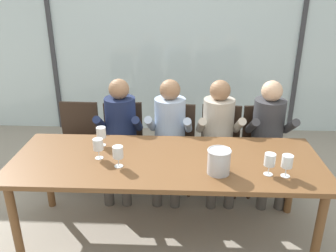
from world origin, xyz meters
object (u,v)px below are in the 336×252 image
at_px(chair_left_of_center, 124,138).
at_px(person_navy_polo, 120,129).
at_px(chair_center, 175,139).
at_px(ice_bucket_primary, 219,161).
at_px(chair_near_window_right, 264,142).
at_px(person_beige_jumper, 219,131).
at_px(wine_glass_center_pour, 101,133).
at_px(chair_near_curtain, 78,137).
at_px(dining_table, 166,166).
at_px(person_charcoal_jacket, 269,132).
at_px(person_pale_blue_shirt, 170,130).
at_px(wine_glass_by_left_taster, 270,161).
at_px(chair_right_of_center, 220,141).
at_px(wine_glass_by_right_taster, 287,162).
at_px(wine_glass_spare_empty, 118,153).
at_px(wine_glass_near_bucket, 98,145).

distance_m(chair_left_of_center, person_navy_polo, 0.24).
bearing_deg(chair_center, person_navy_polo, -158.69).
bearing_deg(ice_bucket_primary, chair_near_window_right, 61.16).
distance_m(chair_center, person_beige_jumper, 0.51).
bearing_deg(chair_left_of_center, wine_glass_center_pour, -102.83).
xyz_separation_m(chair_near_curtain, chair_center, (1.07, -0.02, 0.00)).
height_order(dining_table, chair_center, chair_center).
distance_m(person_charcoal_jacket, wine_glass_center_pour, 1.69).
height_order(chair_center, person_charcoal_jacket, person_charcoal_jacket).
bearing_deg(ice_bucket_primary, chair_left_of_center, 129.84).
height_order(person_pale_blue_shirt, wine_glass_by_left_taster, person_pale_blue_shirt).
distance_m(dining_table, person_charcoal_jacket, 1.25).
distance_m(chair_right_of_center, ice_bucket_primary, 1.14).
relative_size(chair_left_of_center, ice_bucket_primary, 4.55).
bearing_deg(person_charcoal_jacket, dining_table, -145.35).
xyz_separation_m(chair_left_of_center, chair_right_of_center, (1.05, -0.03, 0.00)).
xyz_separation_m(chair_left_of_center, person_pale_blue_shirt, (0.51, -0.16, 0.17)).
xyz_separation_m(person_beige_jumper, person_charcoal_jacket, (0.51, -0.00, 0.00)).
distance_m(chair_right_of_center, person_beige_jumper, 0.22).
relative_size(person_pale_blue_shirt, wine_glass_by_left_taster, 6.94).
relative_size(chair_near_window_right, wine_glass_by_right_taster, 5.11).
bearing_deg(wine_glass_spare_empty, chair_near_window_right, 36.39).
height_order(chair_left_of_center, wine_glass_by_left_taster, wine_glass_by_left_taster).
relative_size(dining_table, wine_glass_by_right_taster, 14.72).
bearing_deg(chair_left_of_center, wine_glass_by_right_taster, -45.11).
relative_size(chair_left_of_center, chair_right_of_center, 1.00).
xyz_separation_m(chair_left_of_center, wine_glass_by_right_taster, (1.42, -1.13, 0.35)).
bearing_deg(chair_right_of_center, wine_glass_by_right_taster, -63.30).
height_order(person_beige_jumper, wine_glass_near_bucket, person_beige_jumper).
bearing_deg(wine_glass_by_right_taster, wine_glass_center_pour, 162.62).
distance_m(ice_bucket_primary, wine_glass_spare_empty, 0.78).
distance_m(dining_table, wine_glass_near_bucket, 0.59).
height_order(chair_center, ice_bucket_primary, ice_bucket_primary).
bearing_deg(dining_table, chair_near_curtain, 138.28).
height_order(person_beige_jumper, wine_glass_spare_empty, person_beige_jumper).
relative_size(chair_near_window_right, wine_glass_center_pour, 5.11).
height_order(chair_center, wine_glass_spare_empty, wine_glass_spare_empty).
bearing_deg(chair_right_of_center, person_navy_polo, -164.47).
xyz_separation_m(dining_table, chair_center, (0.05, 0.89, -0.16)).
bearing_deg(wine_glass_near_bucket, dining_table, 0.88).
height_order(dining_table, ice_bucket_primary, ice_bucket_primary).
distance_m(chair_near_window_right, wine_glass_near_bucket, 1.83).
bearing_deg(person_beige_jumper, chair_right_of_center, 74.03).
relative_size(dining_table, person_pale_blue_shirt, 2.12).
bearing_deg(dining_table, wine_glass_near_bucket, -179.12).
bearing_deg(person_pale_blue_shirt, person_beige_jumper, 4.05).
xyz_separation_m(chair_near_curtain, chair_right_of_center, (1.55, -0.03, 0.00)).
relative_size(person_pale_blue_shirt, wine_glass_near_bucket, 6.94).
height_order(chair_near_window_right, ice_bucket_primary, ice_bucket_primary).
bearing_deg(person_pale_blue_shirt, chair_near_curtain, 174.53).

